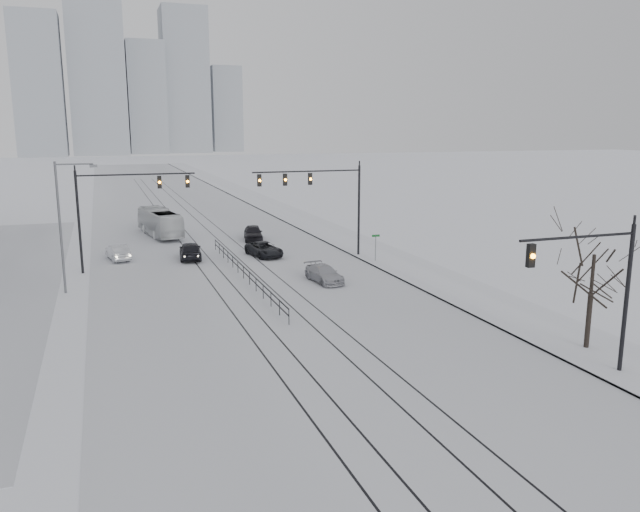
{
  "coord_description": "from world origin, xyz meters",
  "views": [
    {
      "loc": [
        -9.75,
        -15.07,
        11.16
      ],
      "look_at": [
        3.11,
        21.45,
        3.2
      ],
      "focal_mm": 35.0,
      "sensor_mm": 36.0,
      "label": 1
    }
  ],
  "objects": [
    {
      "name": "traffic_mast_near",
      "position": [
        10.79,
        6.0,
        4.56
      ],
      "size": [
        6.1,
        0.37,
        7.0
      ],
      "color": "black",
      "rests_on": "ground"
    },
    {
      "name": "sedan_nb_far",
      "position": [
        4.53,
        45.85,
        0.76
      ],
      "size": [
        2.57,
        4.7,
        1.51
      ],
      "primitive_type": "imported",
      "rotation": [
        0.0,
        0.0,
        -0.18
      ],
      "color": "black",
      "rests_on": "ground"
    },
    {
      "name": "sedan_sb_outer",
      "position": [
        -8.71,
        40.29,
        0.67
      ],
      "size": [
        2.13,
        4.24,
        1.33
      ],
      "primitive_type": "imported",
      "rotation": [
        0.0,
        0.0,
        3.32
      ],
      "color": "silver",
      "rests_on": "ground"
    },
    {
      "name": "sedan_sb_inner",
      "position": [
        -2.77,
        38.52,
        0.77
      ],
      "size": [
        2.25,
        4.66,
        1.53
      ],
      "primitive_type": "imported",
      "rotation": [
        0.0,
        0.0,
        3.04
      ],
      "color": "black",
      "rests_on": "ground"
    },
    {
      "name": "skyline",
      "position": [
        5.02,
        273.63,
        30.65
      ],
      "size": [
        96.0,
        48.0,
        72.0
      ],
      "color": "#9399A1",
      "rests_on": "ground"
    },
    {
      "name": "box_truck",
      "position": [
        -4.11,
        51.64,
        1.41
      ],
      "size": [
        3.95,
        10.37,
        2.82
      ],
      "primitive_type": "imported",
      "rotation": [
        0.0,
        0.0,
        3.3
      ],
      "color": "silver",
      "rests_on": "ground"
    },
    {
      "name": "traffic_mast_nw",
      "position": [
        -8.52,
        36.0,
        5.57
      ],
      "size": [
        9.1,
        0.37,
        8.0
      ],
      "color": "black",
      "rests_on": "ground"
    },
    {
      "name": "curb",
      "position": [
        11.05,
        60.0,
        0.06
      ],
      "size": [
        0.1,
        260.0,
        0.12
      ],
      "primitive_type": "cube",
      "color": "gray",
      "rests_on": "ground"
    },
    {
      "name": "tram_rails",
      "position": [
        -0.0,
        40.0,
        0.02
      ],
      "size": [
        5.3,
        180.0,
        0.01
      ],
      "color": "black",
      "rests_on": "ground"
    },
    {
      "name": "sedan_nb_right",
      "position": [
        5.39,
        26.99,
        0.61
      ],
      "size": [
        2.16,
        4.37,
        1.22
      ],
      "primitive_type": "imported",
      "rotation": [
        0.0,
        0.0,
        0.11
      ],
      "color": "#ADAEB5",
      "rests_on": "ground"
    },
    {
      "name": "traffic_mast_ne",
      "position": [
        8.15,
        34.99,
        5.76
      ],
      "size": [
        9.6,
        0.37,
        8.0
      ],
      "color": "black",
      "rests_on": "ground"
    },
    {
      "name": "bare_tree",
      "position": [
        13.2,
        9.0,
        4.49
      ],
      "size": [
        4.4,
        4.4,
        6.1
      ],
      "color": "black",
      "rests_on": "ground"
    },
    {
      "name": "median_fence",
      "position": [
        0.0,
        30.0,
        0.53
      ],
      "size": [
        0.06,
        24.0,
        1.0
      ],
      "color": "black",
      "rests_on": "ground"
    },
    {
      "name": "street_light_west",
      "position": [
        -12.2,
        30.0,
        5.21
      ],
      "size": [
        2.73,
        0.25,
        9.0
      ],
      "color": "#595B60",
      "rests_on": "ground"
    },
    {
      "name": "sedan_nb_front",
      "position": [
        3.56,
        37.59,
        0.63
      ],
      "size": [
        2.91,
        4.87,
        1.27
      ],
      "primitive_type": "imported",
      "rotation": [
        0.0,
        0.0,
        0.18
      ],
      "color": "black",
      "rests_on": "ground"
    },
    {
      "name": "road",
      "position": [
        0.0,
        60.0,
        0.01
      ],
      "size": [
        22.0,
        260.0,
        0.02
      ],
      "primitive_type": "cube",
      "color": "silver",
      "rests_on": "ground"
    },
    {
      "name": "street_sign",
      "position": [
        11.8,
        32.0,
        1.61
      ],
      "size": [
        0.7,
        0.06,
        2.4
      ],
      "color": "#595B60",
      "rests_on": "ground"
    },
    {
      "name": "ground",
      "position": [
        0.0,
        0.0,
        0.0
      ],
      "size": [
        500.0,
        500.0,
        0.0
      ],
      "primitive_type": "plane",
      "color": "white",
      "rests_on": "ground"
    },
    {
      "name": "sidewalk_east",
      "position": [
        13.5,
        60.0,
        0.08
      ],
      "size": [
        5.0,
        260.0,
        0.16
      ],
      "primitive_type": "cube",
      "color": "white",
      "rests_on": "ground"
    }
  ]
}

